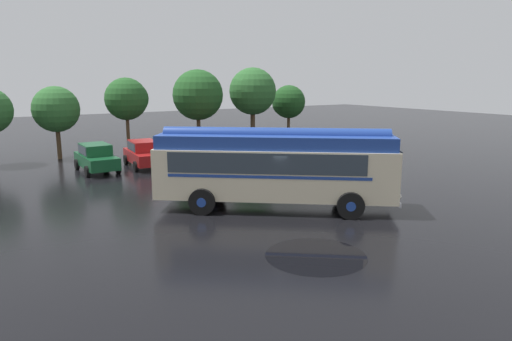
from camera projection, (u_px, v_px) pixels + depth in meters
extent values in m
plane|color=black|center=(285.00, 207.00, 19.87)|extent=(120.00, 120.00, 0.00)
cube|color=beige|center=(275.00, 172.00, 19.43)|extent=(9.42, 8.13, 2.10)
cube|color=#1E3D93|center=(275.00, 141.00, 19.17)|extent=(9.14, 7.85, 0.56)
cylinder|color=#1E3D93|center=(275.00, 135.00, 19.12)|extent=(7.85, 6.32, 0.60)
cube|color=#2D3842|center=(270.00, 154.00, 20.58)|extent=(6.32, 4.96, 0.84)
cube|color=#2D3842|center=(266.00, 164.00, 18.12)|extent=(6.32, 4.96, 0.84)
cube|color=#1E3D93|center=(272.00, 166.00, 20.68)|extent=(6.48, 5.07, 0.12)
cube|color=#1E3D93|center=(268.00, 177.00, 18.22)|extent=(6.48, 5.07, 0.12)
cube|color=#2D3842|center=(396.00, 158.00, 18.81)|extent=(1.38, 1.76, 0.88)
cube|color=black|center=(394.00, 190.00, 19.08)|extent=(0.60, 0.75, 0.56)
cube|color=silver|center=(394.00, 198.00, 19.15)|extent=(1.54, 1.93, 0.16)
sphere|color=white|center=(390.00, 186.00, 19.97)|extent=(0.22, 0.22, 0.22)
sphere|color=white|center=(399.00, 197.00, 18.21)|extent=(0.22, 0.22, 0.22)
cylinder|color=black|center=(345.00, 190.00, 20.61)|extent=(1.04, 0.90, 1.10)
cylinder|color=#1E3D93|center=(345.00, 190.00, 20.61)|extent=(0.50, 0.49, 0.39)
cylinder|color=black|center=(351.00, 206.00, 18.07)|extent=(1.04, 0.90, 1.10)
cylinder|color=#1E3D93|center=(351.00, 206.00, 18.07)|extent=(0.50, 0.49, 0.39)
cylinder|color=black|center=(214.00, 187.00, 21.19)|extent=(1.04, 0.90, 1.10)
cylinder|color=#1E3D93|center=(214.00, 187.00, 21.19)|extent=(0.50, 0.49, 0.39)
cylinder|color=black|center=(202.00, 202.00, 18.65)|extent=(1.04, 0.90, 1.10)
cylinder|color=#1E3D93|center=(202.00, 202.00, 18.65)|extent=(0.50, 0.49, 0.39)
cube|color=#144C28|center=(97.00, 161.00, 27.39)|extent=(1.77, 4.23, 0.70)
cube|color=#144C28|center=(95.00, 149.00, 27.38)|extent=(1.53, 2.21, 0.64)
cube|color=#2D3842|center=(108.00, 148.00, 27.79)|extent=(0.06, 1.93, 0.50)
cube|color=#2D3842|center=(82.00, 150.00, 26.98)|extent=(0.06, 1.93, 0.50)
cylinder|color=black|center=(118.00, 168.00, 26.87)|extent=(0.21, 0.64, 0.64)
cylinder|color=black|center=(87.00, 171.00, 25.92)|extent=(0.21, 0.64, 0.64)
cylinder|color=black|center=(106.00, 162.00, 29.00)|extent=(0.21, 0.64, 0.64)
cylinder|color=black|center=(77.00, 164.00, 28.05)|extent=(0.21, 0.64, 0.64)
cube|color=maroon|center=(144.00, 156.00, 28.84)|extent=(1.99, 4.31, 0.70)
cube|color=maroon|center=(143.00, 146.00, 28.84)|extent=(1.65, 2.28, 0.64)
cube|color=#2D3842|center=(155.00, 145.00, 29.19)|extent=(0.16, 1.93, 0.50)
cube|color=#2D3842|center=(131.00, 147.00, 28.49)|extent=(0.16, 1.93, 0.50)
cylinder|color=black|center=(164.00, 164.00, 28.20)|extent=(0.24, 0.65, 0.64)
cylinder|color=black|center=(136.00, 167.00, 27.38)|extent=(0.24, 0.65, 0.64)
cylinder|color=black|center=(153.00, 158.00, 30.45)|extent=(0.24, 0.65, 0.64)
cylinder|color=black|center=(126.00, 160.00, 29.63)|extent=(0.24, 0.65, 0.64)
cube|color=black|center=(185.00, 153.00, 30.23)|extent=(2.01, 4.32, 0.70)
cube|color=black|center=(184.00, 143.00, 30.22)|extent=(1.66, 2.29, 0.64)
cube|color=#2D3842|center=(195.00, 142.00, 30.57)|extent=(0.17, 1.93, 0.50)
cube|color=#2D3842|center=(173.00, 143.00, 29.88)|extent=(0.17, 1.93, 0.50)
cylinder|color=black|center=(205.00, 160.00, 29.57)|extent=(0.25, 0.65, 0.64)
cylinder|color=black|center=(179.00, 162.00, 28.76)|extent=(0.25, 0.65, 0.64)
cylinder|color=black|center=(191.00, 154.00, 31.83)|extent=(0.25, 0.65, 0.64)
cylinder|color=black|center=(166.00, 156.00, 31.02)|extent=(0.25, 0.65, 0.64)
cube|color=maroon|center=(220.00, 148.00, 32.32)|extent=(1.80, 4.24, 0.70)
cube|color=maroon|center=(219.00, 139.00, 32.31)|extent=(1.55, 2.22, 0.64)
cube|color=#2D3842|center=(228.00, 138.00, 32.72)|extent=(0.07, 1.93, 0.50)
cube|color=#2D3842|center=(209.00, 139.00, 31.89)|extent=(0.07, 1.93, 0.50)
cylinder|color=black|center=(240.00, 154.00, 31.80)|extent=(0.22, 0.64, 0.64)
cylinder|color=black|center=(218.00, 157.00, 30.84)|extent=(0.22, 0.64, 0.64)
cylinder|color=black|center=(222.00, 150.00, 33.93)|extent=(0.22, 0.64, 0.64)
cylinder|color=black|center=(200.00, 152.00, 32.97)|extent=(0.22, 0.64, 0.64)
cylinder|color=#4C3823|center=(59.00, 143.00, 31.76)|extent=(0.30, 0.30, 2.26)
sphere|color=#2D662D|center=(56.00, 109.00, 31.30)|extent=(3.16, 3.16, 3.16)
sphere|color=#2D662D|center=(48.00, 105.00, 31.14)|extent=(1.95, 1.95, 1.95)
cylinder|color=#4C3823|center=(128.00, 135.00, 33.56)|extent=(0.25, 0.25, 2.91)
sphere|color=#235623|center=(126.00, 99.00, 33.05)|extent=(3.07, 3.07, 3.07)
sphere|color=#235623|center=(132.00, 99.00, 33.40)|extent=(2.45, 2.45, 2.45)
cylinder|color=#4C3823|center=(199.00, 131.00, 37.02)|extent=(0.31, 0.31, 2.72)
sphere|color=#235623|center=(198.00, 95.00, 36.45)|extent=(4.03, 4.03, 4.03)
sphere|color=#235623|center=(204.00, 96.00, 36.44)|extent=(2.88, 2.88, 2.88)
cylinder|color=#4C3823|center=(253.00, 126.00, 39.37)|extent=(0.40, 0.40, 2.96)
sphere|color=#2D662D|center=(253.00, 91.00, 38.79)|extent=(3.99, 3.99, 3.99)
sphere|color=#2D662D|center=(250.00, 90.00, 38.41)|extent=(3.11, 3.11, 3.11)
cylinder|color=#4C3823|center=(288.00, 126.00, 42.50)|extent=(0.28, 0.28, 2.28)
sphere|color=#1E4C1E|center=(289.00, 102.00, 42.05)|extent=(3.04, 3.04, 3.04)
sphere|color=#1E4C1E|center=(284.00, 104.00, 42.16)|extent=(2.12, 2.12, 2.12)
cylinder|color=black|center=(316.00, 256.00, 14.40)|extent=(3.21, 3.21, 0.01)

